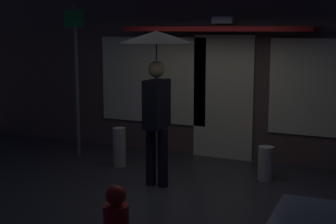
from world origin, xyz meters
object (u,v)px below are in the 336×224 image
at_px(street_sign_post, 76,72).
at_px(sidewalk_bollard, 266,163).
at_px(sidewalk_bollard_2, 119,147).
at_px(person_with_umbrella, 156,69).

distance_m(street_sign_post, sidewalk_bollard, 3.72).
height_order(street_sign_post, sidewalk_bollard, street_sign_post).
relative_size(sidewalk_bollard, sidewalk_bollard_2, 0.80).
relative_size(person_with_umbrella, sidewalk_bollard_2, 3.44).
height_order(street_sign_post, sidewalk_bollard_2, street_sign_post).
relative_size(person_with_umbrella, sidewalk_bollard, 4.33).
bearing_deg(sidewalk_bollard, person_with_umbrella, -146.08).
bearing_deg(sidewalk_bollard, street_sign_post, 178.72).
bearing_deg(sidewalk_bollard_2, sidewalk_bollard, 5.65).
xyz_separation_m(sidewalk_bollard, sidewalk_bollard_2, (-2.44, -0.24, 0.07)).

